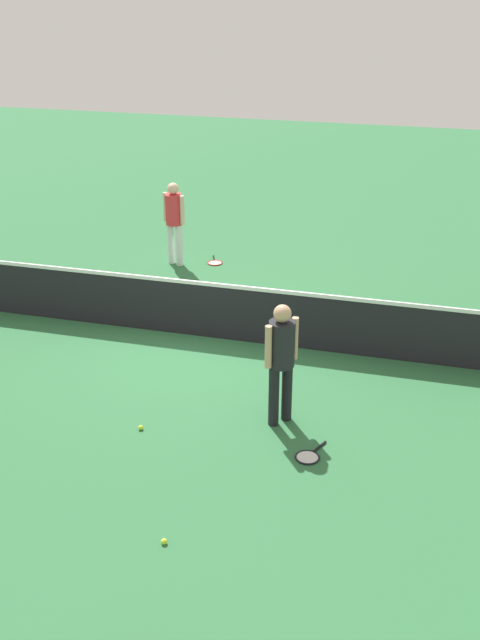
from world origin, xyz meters
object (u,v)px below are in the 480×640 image
at_px(player_far_side, 174,217).
at_px(tennis_racket_near_player, 309,456).
at_px(tennis_ball_midcourt, 141,428).
at_px(player_near_side, 281,354).
at_px(tennis_ball_near_player, 164,541).
at_px(tennis_racket_far_player, 215,262).

bearing_deg(player_far_side, tennis_racket_near_player, -57.00).
height_order(player_far_side, tennis_racket_near_player, player_far_side).
bearing_deg(tennis_ball_midcourt, tennis_racket_near_player, -0.62).
bearing_deg(player_near_side, tennis_ball_near_player, -103.73).
height_order(player_near_side, tennis_racket_near_player, player_near_side).
bearing_deg(tennis_racket_far_player, player_near_side, -64.79).
relative_size(tennis_racket_near_player, tennis_ball_near_player, 9.15).
bearing_deg(tennis_ball_near_player, player_near_side, 76.27).
bearing_deg(player_near_side, tennis_racket_near_player, -53.41).
distance_m(tennis_racket_far_player, tennis_ball_near_player, 8.48).
distance_m(player_near_side, player_far_side, 6.31).
relative_size(player_far_side, tennis_racket_near_player, 2.81).
xyz_separation_m(player_near_side, tennis_ball_midcourt, (-1.72, -0.68, -0.98)).
distance_m(player_far_side, tennis_racket_far_player, 1.28).
xyz_separation_m(tennis_racket_far_player, tennis_ball_midcourt, (0.91, -6.27, 0.02)).
xyz_separation_m(player_far_side, tennis_racket_near_player, (3.92, -6.03, -1.00)).
distance_m(tennis_racket_near_player, tennis_ball_midcourt, 2.24).
xyz_separation_m(tennis_racket_near_player, tennis_ball_midcourt, (-2.24, 0.02, 0.02)).
distance_m(player_near_side, tennis_racket_far_player, 6.25).
bearing_deg(tennis_racket_near_player, tennis_racket_far_player, 116.63).
bearing_deg(tennis_racket_far_player, tennis_ball_midcourt, -81.74).
bearing_deg(tennis_ball_midcourt, tennis_ball_near_player, -61.58).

